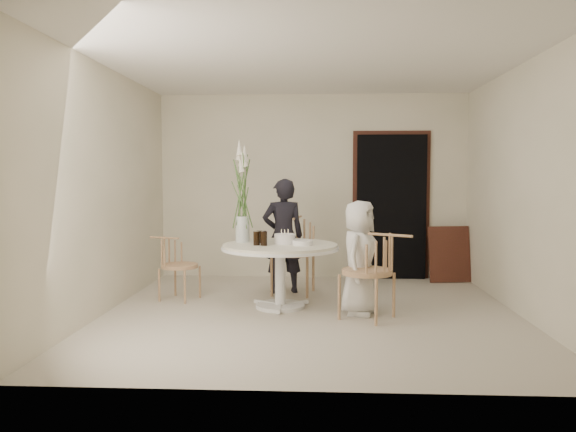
{
  "coord_description": "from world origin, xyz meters",
  "views": [
    {
      "loc": [
        0.06,
        -6.05,
        1.49
      ],
      "look_at": [
        -0.26,
        0.3,
        1.05
      ],
      "focal_mm": 35.0,
      "sensor_mm": 36.0,
      "label": 1
    }
  ],
  "objects_px": {
    "chair_far": "(295,243)",
    "birthday_cake": "(285,239)",
    "table": "(280,254)",
    "chair_left": "(172,259)",
    "girl": "(283,236)",
    "flower_vase": "(242,193)",
    "boy": "(359,258)",
    "chair_right": "(378,264)"
  },
  "relations": [
    {
      "from": "birthday_cake",
      "to": "flower_vase",
      "type": "height_order",
      "value": "flower_vase"
    },
    {
      "from": "chair_left",
      "to": "girl",
      "type": "distance_m",
      "value": 1.43
    },
    {
      "from": "chair_far",
      "to": "birthday_cake",
      "type": "relative_size",
      "value": 4.14
    },
    {
      "from": "chair_left",
      "to": "flower_vase",
      "type": "bearing_deg",
      "value": -85.23
    },
    {
      "from": "chair_left",
      "to": "boy",
      "type": "relative_size",
      "value": 0.62
    },
    {
      "from": "chair_far",
      "to": "birthday_cake",
      "type": "xyz_separation_m",
      "value": [
        -0.08,
        -0.89,
        0.15
      ]
    },
    {
      "from": "chair_left",
      "to": "chair_right",
      "type": "bearing_deg",
      "value": -92.63
    },
    {
      "from": "chair_far",
      "to": "boy",
      "type": "distance_m",
      "value": 1.38
    },
    {
      "from": "chair_far",
      "to": "girl",
      "type": "height_order",
      "value": "girl"
    },
    {
      "from": "table",
      "to": "girl",
      "type": "relative_size",
      "value": 0.91
    },
    {
      "from": "chair_far",
      "to": "chair_left",
      "type": "height_order",
      "value": "chair_far"
    },
    {
      "from": "girl",
      "to": "flower_vase",
      "type": "bearing_deg",
      "value": 44.67
    },
    {
      "from": "table",
      "to": "girl",
      "type": "distance_m",
      "value": 0.85
    },
    {
      "from": "chair_far",
      "to": "boy",
      "type": "bearing_deg",
      "value": -48.27
    },
    {
      "from": "chair_far",
      "to": "girl",
      "type": "relative_size",
      "value": 0.67
    },
    {
      "from": "birthday_cake",
      "to": "girl",
      "type": "bearing_deg",
      "value": 94.65
    },
    {
      "from": "girl",
      "to": "birthday_cake",
      "type": "relative_size",
      "value": 6.21
    },
    {
      "from": "girl",
      "to": "flower_vase",
      "type": "height_order",
      "value": "flower_vase"
    },
    {
      "from": "boy",
      "to": "girl",
      "type": "bearing_deg",
      "value": 59.93
    },
    {
      "from": "girl",
      "to": "flower_vase",
      "type": "distance_m",
      "value": 0.98
    },
    {
      "from": "flower_vase",
      "to": "boy",
      "type": "bearing_deg",
      "value": -17.83
    },
    {
      "from": "chair_far",
      "to": "boy",
      "type": "xyz_separation_m",
      "value": [
        0.74,
        -1.16,
        -0.01
      ]
    },
    {
      "from": "chair_far",
      "to": "flower_vase",
      "type": "relative_size",
      "value": 0.81
    },
    {
      "from": "birthday_cake",
      "to": "boy",
      "type": "bearing_deg",
      "value": -18.41
    },
    {
      "from": "girl",
      "to": "boy",
      "type": "distance_m",
      "value": 1.42
    },
    {
      "from": "chair_left",
      "to": "boy",
      "type": "xyz_separation_m",
      "value": [
        2.22,
        -0.64,
        0.12
      ]
    },
    {
      "from": "chair_left",
      "to": "birthday_cake",
      "type": "height_order",
      "value": "birthday_cake"
    },
    {
      "from": "chair_right",
      "to": "flower_vase",
      "type": "xyz_separation_m",
      "value": [
        -1.5,
        0.69,
        0.7
      ]
    },
    {
      "from": "boy",
      "to": "flower_vase",
      "type": "distance_m",
      "value": 1.55
    },
    {
      "from": "chair_right",
      "to": "chair_left",
      "type": "bearing_deg",
      "value": -78.7
    },
    {
      "from": "chair_far",
      "to": "girl",
      "type": "distance_m",
      "value": 0.19
    },
    {
      "from": "chair_left",
      "to": "boy",
      "type": "bearing_deg",
      "value": -88.04
    },
    {
      "from": "girl",
      "to": "birthday_cake",
      "type": "distance_m",
      "value": 0.83
    },
    {
      "from": "table",
      "to": "chair_left",
      "type": "bearing_deg",
      "value": 164.17
    },
    {
      "from": "boy",
      "to": "flower_vase",
      "type": "bearing_deg",
      "value": 93.1
    },
    {
      "from": "girl",
      "to": "birthday_cake",
      "type": "height_order",
      "value": "girl"
    },
    {
      "from": "chair_right",
      "to": "boy",
      "type": "height_order",
      "value": "boy"
    },
    {
      "from": "girl",
      "to": "boy",
      "type": "bearing_deg",
      "value": 116.49
    },
    {
      "from": "chair_right",
      "to": "boy",
      "type": "distance_m",
      "value": 0.32
    },
    {
      "from": "chair_far",
      "to": "chair_left",
      "type": "distance_m",
      "value": 1.58
    },
    {
      "from": "chair_left",
      "to": "girl",
      "type": "height_order",
      "value": "girl"
    },
    {
      "from": "table",
      "to": "chair_far",
      "type": "distance_m",
      "value": 0.92
    }
  ]
}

